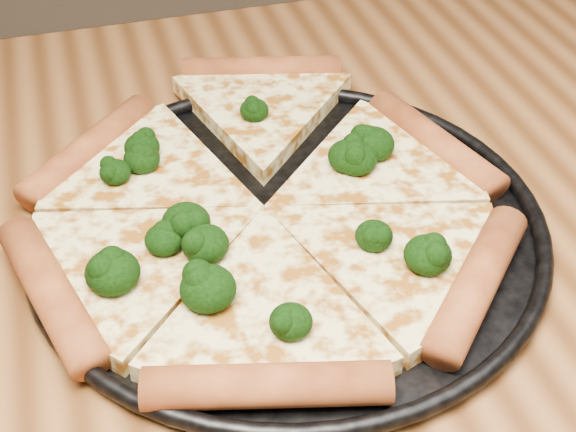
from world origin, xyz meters
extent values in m
cube|color=brown|center=(0.00, 0.00, 0.73)|extent=(1.20, 0.90, 0.04)
cube|color=brown|center=(0.54, 0.39, 0.35)|extent=(0.06, 0.06, 0.71)
cylinder|color=black|center=(0.06, 0.07, 0.75)|extent=(0.37, 0.37, 0.01)
torus|color=black|center=(0.06, 0.07, 0.76)|extent=(0.38, 0.38, 0.01)
cylinder|color=#B45D2D|center=(0.20, 0.13, 0.77)|extent=(0.07, 0.15, 0.03)
cylinder|color=#B45D2D|center=(0.09, 0.28, 0.77)|extent=(0.15, 0.06, 0.03)
cylinder|color=#B45D2D|center=(-0.08, 0.20, 0.77)|extent=(0.12, 0.12, 0.03)
cylinder|color=#B45D2D|center=(-0.12, 0.04, 0.77)|extent=(0.07, 0.15, 0.03)
cylinder|color=#B45D2D|center=(0.00, -0.07, 0.77)|extent=(0.15, 0.06, 0.03)
cylinder|color=#B45D2D|center=(0.16, -0.03, 0.77)|extent=(0.12, 0.12, 0.03)
ellipsoid|color=black|center=(0.12, 0.11, 0.78)|extent=(0.03, 0.03, 0.02)
ellipsoid|color=black|center=(0.14, 0.12, 0.78)|extent=(0.03, 0.03, 0.03)
ellipsoid|color=black|center=(-0.06, 0.15, 0.78)|extent=(0.02, 0.02, 0.02)
ellipsoid|color=black|center=(-0.02, 0.07, 0.78)|extent=(0.03, 0.03, 0.03)
ellipsoid|color=black|center=(0.02, -0.04, 0.78)|extent=(0.03, 0.03, 0.02)
ellipsoid|color=black|center=(0.13, -0.01, 0.78)|extent=(0.03, 0.03, 0.02)
ellipsoid|color=black|center=(-0.02, 0.00, 0.78)|extent=(0.04, 0.04, 0.03)
ellipsoid|color=black|center=(-0.07, 0.03, 0.78)|extent=(0.04, 0.04, 0.03)
ellipsoid|color=black|center=(-0.04, 0.16, 0.78)|extent=(0.03, 0.03, 0.02)
ellipsoid|color=black|center=(0.10, 0.02, 0.78)|extent=(0.03, 0.03, 0.02)
ellipsoid|color=black|center=(-0.01, 0.04, 0.78)|extent=(0.03, 0.03, 0.02)
ellipsoid|color=black|center=(0.06, 0.20, 0.78)|extent=(0.02, 0.02, 0.02)
ellipsoid|color=black|center=(0.12, 0.11, 0.78)|extent=(0.03, 0.03, 0.02)
ellipsoid|color=black|center=(-0.04, 0.17, 0.78)|extent=(0.03, 0.03, 0.02)
ellipsoid|color=black|center=(-0.04, 0.06, 0.78)|extent=(0.03, 0.03, 0.02)
camera|label=1|loc=(-0.07, -0.36, 1.14)|focal=50.37mm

